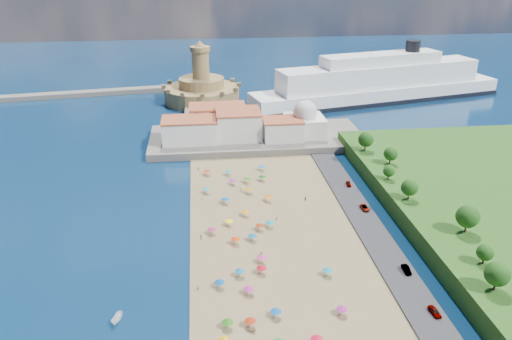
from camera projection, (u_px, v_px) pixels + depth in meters
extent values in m
plane|color=#071938|center=(252.00, 230.00, 145.28)|extent=(700.00, 700.00, 0.00)
cube|color=#59544C|center=(257.00, 138.00, 212.13)|extent=(90.00, 36.00, 3.00)
cube|color=#59544C|center=(203.00, 116.00, 241.73)|extent=(18.00, 70.00, 2.40)
cube|color=#59544C|center=(22.00, 98.00, 272.16)|extent=(199.03, 34.77, 2.60)
cube|color=silver|center=(190.00, 131.00, 203.09)|extent=(22.00, 14.00, 9.00)
cube|color=silver|center=(238.00, 125.00, 206.64)|extent=(18.00, 16.00, 11.00)
cube|color=silver|center=(283.00, 130.00, 205.53)|extent=(16.00, 12.00, 8.00)
cube|color=silver|center=(218.00, 118.00, 216.90)|extent=(24.00, 14.00, 10.00)
cube|color=silver|center=(304.00, 126.00, 210.24)|extent=(16.00, 16.00, 8.00)
sphere|color=silver|center=(305.00, 112.00, 207.83)|extent=(10.00, 10.00, 10.00)
cylinder|color=silver|center=(305.00, 103.00, 206.30)|extent=(1.20, 1.20, 1.60)
cylinder|color=#A38351|center=(202.00, 94.00, 267.89)|extent=(40.00, 40.00, 8.00)
cylinder|color=#A38351|center=(201.00, 82.00, 265.28)|extent=(24.00, 24.00, 5.00)
cylinder|color=#A38351|center=(201.00, 65.00, 261.46)|extent=(9.00, 9.00, 14.00)
cylinder|color=#A38351|center=(200.00, 49.00, 258.16)|extent=(10.40, 10.40, 2.40)
cone|color=#A38351|center=(200.00, 44.00, 257.08)|extent=(6.00, 6.00, 3.00)
cube|color=black|center=(377.00, 99.00, 270.32)|extent=(144.10, 52.73, 2.30)
cube|color=white|center=(378.00, 93.00, 269.07)|extent=(143.03, 52.12, 8.52)
cube|color=white|center=(380.00, 75.00, 265.08)|extent=(114.51, 42.06, 11.36)
cube|color=white|center=(381.00, 59.00, 261.65)|extent=(67.54, 27.76, 5.68)
cylinder|color=black|center=(413.00, 46.00, 265.20)|extent=(7.57, 7.57, 5.68)
cylinder|color=gray|center=(207.00, 173.00, 179.72)|extent=(0.07, 0.07, 2.00)
cone|color=#A1340E|center=(207.00, 171.00, 179.35)|extent=(2.50, 2.50, 0.60)
cone|color=red|center=(317.00, 338.00, 101.70)|extent=(2.50, 2.50, 0.60)
cylinder|color=gray|center=(247.00, 180.00, 173.92)|extent=(0.07, 0.07, 2.00)
cone|color=#2F8217|center=(247.00, 178.00, 173.56)|extent=(2.50, 2.50, 0.60)
cylinder|color=gray|center=(262.00, 259.00, 129.14)|extent=(0.07, 0.07, 2.00)
cone|color=#C52A86|center=(262.00, 257.00, 128.78)|extent=(2.50, 2.50, 0.60)
cylinder|color=gray|center=(276.00, 314.00, 109.83)|extent=(0.07, 0.07, 2.00)
cone|color=#0C4DA0|center=(276.00, 310.00, 109.47)|extent=(2.50, 2.50, 0.60)
cylinder|color=gray|center=(227.00, 324.00, 106.65)|extent=(0.07, 0.07, 2.00)
cone|color=#236C13|center=(227.00, 321.00, 106.29)|extent=(2.50, 2.50, 0.60)
cylinder|color=gray|center=(261.00, 270.00, 124.82)|extent=(0.07, 0.07, 2.00)
cone|color=#A80D1D|center=(261.00, 267.00, 124.46)|extent=(2.50, 2.50, 0.60)
cylinder|color=gray|center=(262.00, 178.00, 175.45)|extent=(0.07, 0.07, 2.00)
cone|color=#116112|center=(262.00, 176.00, 175.09)|extent=(2.50, 2.50, 0.60)
cylinder|color=gray|center=(249.00, 291.00, 117.19)|extent=(0.07, 0.07, 2.00)
cone|color=#AB247F|center=(249.00, 288.00, 116.82)|extent=(2.50, 2.50, 0.60)
cylinder|color=gray|center=(250.00, 323.00, 107.04)|extent=(0.07, 0.07, 2.00)
cone|color=#A9270D|center=(250.00, 320.00, 106.68)|extent=(2.50, 2.50, 0.60)
cylinder|color=gray|center=(342.00, 311.00, 110.55)|extent=(0.07, 0.07, 2.00)
cone|color=#97207F|center=(342.00, 308.00, 110.19)|extent=(2.50, 2.50, 0.60)
cylinder|color=gray|center=(327.00, 272.00, 123.95)|extent=(0.07, 0.07, 2.00)
cone|color=#117B9C|center=(328.00, 269.00, 123.58)|extent=(2.50, 2.50, 0.60)
cylinder|color=gray|center=(225.00, 201.00, 159.46)|extent=(0.07, 0.07, 2.00)
cone|color=#0B4995|center=(225.00, 198.00, 159.10)|extent=(2.50, 2.50, 0.60)
cylinder|color=gray|center=(269.00, 224.00, 145.82)|extent=(0.07, 0.07, 2.00)
cone|color=#107C9A|center=(269.00, 222.00, 145.46)|extent=(2.50, 2.50, 0.60)
cylinder|color=gray|center=(262.00, 168.00, 183.61)|extent=(0.07, 0.07, 2.00)
cone|color=#0E77BD|center=(262.00, 166.00, 183.25)|extent=(2.50, 2.50, 0.60)
cylinder|color=gray|center=(212.00, 231.00, 142.20)|extent=(0.07, 0.07, 2.00)
cone|color=#9D2156|center=(212.00, 228.00, 141.84)|extent=(2.50, 2.50, 0.60)
cylinder|color=gray|center=(253.00, 238.00, 139.04)|extent=(0.07, 0.07, 2.00)
cone|color=#0F5C8E|center=(253.00, 235.00, 138.68)|extent=(2.50, 2.50, 0.60)
cylinder|color=gray|center=(235.00, 241.00, 137.41)|extent=(0.07, 0.07, 2.00)
cone|color=#C93C08|center=(235.00, 238.00, 137.05)|extent=(2.50, 2.50, 0.60)
cylinder|color=gray|center=(233.00, 182.00, 172.40)|extent=(0.07, 0.07, 2.00)
cone|color=#9E2290|center=(233.00, 180.00, 172.04)|extent=(2.50, 2.50, 0.60)
cylinder|color=gray|center=(206.00, 191.00, 166.13)|extent=(0.07, 0.07, 2.00)
cone|color=#0F8791|center=(206.00, 188.00, 165.77)|extent=(2.50, 2.50, 0.60)
cylinder|color=gray|center=(240.00, 273.00, 123.68)|extent=(0.07, 0.07, 2.00)
cone|color=#0F668F|center=(240.00, 270.00, 123.32)|extent=(2.50, 2.50, 0.60)
cylinder|color=gray|center=(249.00, 191.00, 166.10)|extent=(0.07, 0.07, 2.00)
cone|color=#CA8B0B|center=(249.00, 189.00, 165.74)|extent=(2.50, 2.50, 0.60)
cylinder|color=gray|center=(245.00, 213.00, 151.91)|extent=(0.07, 0.07, 2.00)
cone|color=orange|center=(245.00, 211.00, 151.55)|extent=(2.50, 2.50, 0.60)
cylinder|color=gray|center=(268.00, 198.00, 161.03)|extent=(0.07, 0.07, 2.00)
cone|color=orange|center=(268.00, 196.00, 160.67)|extent=(2.50, 2.50, 0.60)
cylinder|color=gray|center=(220.00, 284.00, 119.50)|extent=(0.07, 0.07, 2.00)
cone|color=#0B4495|center=(220.00, 281.00, 119.14)|extent=(2.50, 2.50, 0.60)
cylinder|color=gray|center=(260.00, 227.00, 144.26)|extent=(0.07, 0.07, 2.00)
cone|color=#90310D|center=(260.00, 224.00, 143.90)|extent=(2.50, 2.50, 0.60)
cylinder|color=gray|center=(229.00, 223.00, 146.55)|extent=(0.07, 0.07, 2.00)
cone|color=yellow|center=(229.00, 220.00, 146.19)|extent=(2.50, 2.50, 0.60)
cylinder|color=gray|center=(229.00, 173.00, 179.73)|extent=(0.07, 0.07, 2.00)
cone|color=#109383|center=(229.00, 171.00, 179.36)|extent=(2.50, 2.50, 0.60)
cone|color=#DE9C0C|center=(224.00, 339.00, 101.34)|extent=(2.50, 2.50, 0.60)
imported|color=tan|center=(261.00, 253.00, 132.03)|extent=(0.86, 0.96, 1.66)
imported|color=tan|center=(305.00, 199.00, 161.43)|extent=(1.26, 1.49, 1.61)
imported|color=tan|center=(254.00, 330.00, 105.40)|extent=(1.51, 0.92, 1.56)
imported|color=tan|center=(198.00, 287.00, 118.62)|extent=(0.76, 0.68, 1.75)
imported|color=tan|center=(277.00, 218.00, 149.58)|extent=(0.69, 0.68, 1.60)
imported|color=tan|center=(241.00, 189.00, 168.22)|extent=(0.93, 0.83, 1.59)
imported|color=tan|center=(202.00, 198.00, 161.45)|extent=(1.06, 0.62, 1.64)
imported|color=tan|center=(201.00, 237.00, 139.42)|extent=(0.99, 0.88, 1.69)
imported|color=tan|center=(198.00, 169.00, 183.24)|extent=(1.07, 0.83, 1.69)
imported|color=white|center=(117.00, 319.00, 108.93)|extent=(2.83, 4.57, 1.65)
imported|color=gray|center=(406.00, 269.00, 124.89)|extent=(1.55, 4.16, 1.36)
imported|color=gray|center=(349.00, 184.00, 171.07)|extent=(2.03, 3.81, 1.23)
imported|color=gray|center=(365.00, 208.00, 155.08)|extent=(2.12, 4.46, 1.23)
imported|color=gray|center=(435.00, 311.00, 110.28)|extent=(2.01, 4.13, 1.36)
cylinder|color=#382314|center=(495.00, 284.00, 109.21)|extent=(0.50, 0.50, 3.07)
sphere|color=#14380F|center=(497.00, 274.00, 108.10)|extent=(5.53, 5.53, 5.53)
cylinder|color=#382314|center=(484.00, 260.00, 118.71)|extent=(0.50, 0.50, 2.23)
sphere|color=#14380F|center=(485.00, 252.00, 117.90)|extent=(4.02, 4.02, 4.02)
cylinder|color=#382314|center=(466.00, 227.00, 131.81)|extent=(0.50, 0.50, 3.41)
sphere|color=#14380F|center=(468.00, 216.00, 130.58)|extent=(6.13, 6.13, 6.13)
cylinder|color=#382314|center=(409.00, 195.00, 149.56)|extent=(0.50, 0.50, 2.80)
sphere|color=#14380F|center=(410.00, 188.00, 148.55)|extent=(5.04, 5.04, 5.04)
cylinder|color=#382314|center=(388.00, 176.00, 162.79)|extent=(0.50, 0.50, 2.14)
sphere|color=#14380F|center=(389.00, 171.00, 162.01)|extent=(3.86, 3.86, 3.86)
cylinder|color=#382314|center=(390.00, 160.00, 174.67)|extent=(0.50, 0.50, 2.68)
sphere|color=#14380F|center=(391.00, 154.00, 173.69)|extent=(4.83, 4.83, 4.83)
cylinder|color=#382314|center=(365.00, 147.00, 186.21)|extent=(0.50, 0.50, 3.19)
sphere|color=#14380F|center=(366.00, 139.00, 185.05)|extent=(5.75, 5.75, 5.75)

